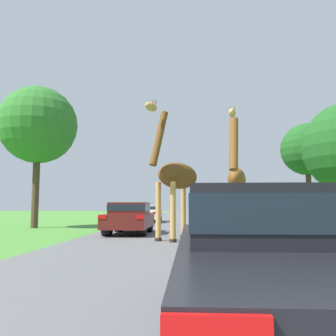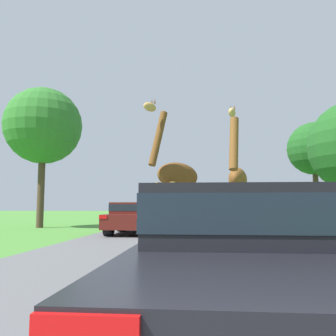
{
  "view_description": "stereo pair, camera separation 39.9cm",
  "coord_description": "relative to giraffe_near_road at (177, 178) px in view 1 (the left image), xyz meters",
  "views": [
    {
      "loc": [
        0.25,
        0.64,
        1.22
      ],
      "look_at": [
        -0.52,
        13.39,
        2.57
      ],
      "focal_mm": 38.0,
      "sensor_mm": 36.0,
      "label": 1
    },
    {
      "loc": [
        0.65,
        0.67,
        1.22
      ],
      "look_at": [
        -0.52,
        13.39,
        2.57
      ],
      "focal_mm": 38.0,
      "sensor_mm": 36.0,
      "label": 2
    }
  ],
  "objects": [
    {
      "name": "giraffe_companion",
      "position": [
        2.25,
        0.99,
        0.0
      ],
      "size": [
        1.09,
        2.9,
        4.76
      ],
      "rotation": [
        0.0,
        0.0,
        2.94
      ],
      "color": "tan",
      "rests_on": "ground"
    },
    {
      "name": "car_queue_right",
      "position": [
        2.8,
        14.5,
        -1.46
      ],
      "size": [
        1.95,
        4.55,
        1.35
      ],
      "color": "maroon",
      "rests_on": "ground"
    },
    {
      "name": "car_lead_maroon",
      "position": [
        1.23,
        -9.41,
        -1.45
      ],
      "size": [
        1.73,
        4.46,
        1.36
      ],
      "color": "black",
      "rests_on": "ground"
    },
    {
      "name": "tree_far_right",
      "position": [
        -7.97,
        6.31,
        3.48
      ],
      "size": [
        4.3,
        4.3,
        7.84
      ],
      "color": "#4C3828",
      "rests_on": "ground"
    },
    {
      "name": "car_rear_follower",
      "position": [
        2.1,
        -4.05,
        -1.53
      ],
      "size": [
        1.87,
        4.01,
        1.2
      ],
      "color": "#144C28",
      "rests_on": "ground"
    },
    {
      "name": "tree_right_cluster",
      "position": [
        8.7,
        12.44,
        2.92
      ],
      "size": [
        3.64,
        3.64,
        6.96
      ],
      "color": "#4C3828",
      "rests_on": "ground"
    },
    {
      "name": "road",
      "position": [
        0.2,
        16.69,
        -2.19
      ],
      "size": [
        7.91,
        120.0,
        0.0
      ],
      "color": "#5B5B5E",
      "rests_on": "ground"
    },
    {
      "name": "giraffe_near_road",
      "position": [
        0.0,
        0.0,
        0.0
      ],
      "size": [
        2.04,
        2.64,
        4.8
      ],
      "rotation": [
        0.0,
        0.0,
        2.54
      ],
      "color": "tan",
      "rests_on": "ground"
    },
    {
      "name": "car_verge_right",
      "position": [
        -2.16,
        2.75,
        -1.46
      ],
      "size": [
        1.75,
        4.01,
        1.35
      ],
      "color": "#561914",
      "rests_on": "ground"
    },
    {
      "name": "car_far_ahead",
      "position": [
        -2.62,
        13.64,
        -1.51
      ],
      "size": [
        1.8,
        4.39,
        1.23
      ],
      "color": "silver",
      "rests_on": "ground"
    },
    {
      "name": "car_queue_left",
      "position": [
        2.21,
        6.56,
        -1.5
      ],
      "size": [
        1.87,
        4.32,
        1.29
      ],
      "color": "navy",
      "rests_on": "ground"
    }
  ]
}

